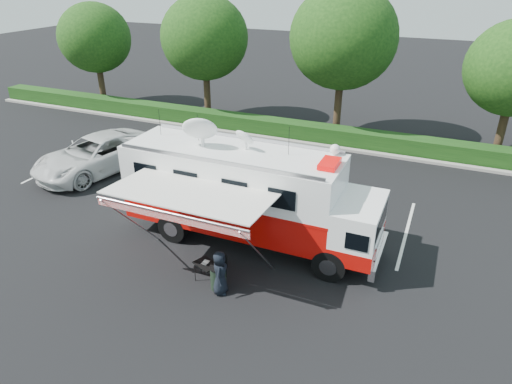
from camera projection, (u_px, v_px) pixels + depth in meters
ground_plane at (251, 241)px, 17.79m from camera, size 120.00×120.00×0.00m
back_border at (362, 56)px, 25.74m from camera, size 60.00×6.14×8.87m
stall_lines at (268, 205)px, 20.43m from camera, size 24.12×5.50×0.01m
command_truck at (249, 195)px, 16.92m from camera, size 9.75×2.68×4.69m
awning at (187, 198)px, 14.49m from camera, size 5.32×2.74×3.21m
white_suv at (99, 171)px, 23.85m from camera, size 4.48×7.13×1.83m
person at (221, 292)px, 15.01m from camera, size 0.71×0.87×1.55m
folding_table at (206, 265)px, 15.31m from camera, size 0.95×0.83×0.68m
folding_chair at (221, 264)px, 15.50m from camera, size 0.47×0.49×0.91m
trash_bin at (218, 277)px, 15.02m from camera, size 0.57×0.57×0.85m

